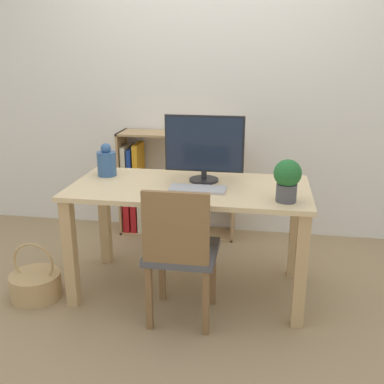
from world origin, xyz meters
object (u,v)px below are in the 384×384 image
at_px(monitor, 204,146).
at_px(basket, 36,284).
at_px(keyboard, 198,189).
at_px(bookshelf, 157,188).
at_px(chair, 180,250).
at_px(potted_plant, 287,179).
at_px(vase, 107,162).

bearing_deg(monitor, basket, -159.98).
relative_size(monitor, keyboard, 1.48).
bearing_deg(bookshelf, chair, -70.93).
bearing_deg(chair, monitor, 73.84).
bearing_deg(potted_plant, vase, 163.17).
bearing_deg(basket, monitor, 20.02).
bearing_deg(bookshelf, vase, -100.10).
relative_size(potted_plant, chair, 0.29).
xyz_separation_m(potted_plant, chair, (-0.57, -0.17, -0.40)).
bearing_deg(chair, vase, 130.15).
distance_m(vase, potted_plant, 1.22).
bearing_deg(potted_plant, bookshelf, 131.70).
height_order(keyboard, vase, vase).
distance_m(bookshelf, basket, 1.35).
distance_m(monitor, basket, 1.40).
distance_m(monitor, chair, 0.70).
height_order(monitor, vase, monitor).
distance_m(monitor, potted_plant, 0.61).
bearing_deg(basket, vase, 46.86).
xyz_separation_m(chair, bookshelf, (-0.46, 1.32, -0.06)).
xyz_separation_m(potted_plant, basket, (-1.55, -0.05, -0.77)).
distance_m(monitor, bookshelf, 1.12).
xyz_separation_m(bookshelf, basket, (-0.52, -1.20, -0.31)).
height_order(vase, potted_plant, potted_plant).
bearing_deg(keyboard, bookshelf, 116.37).
height_order(monitor, chair, monitor).
bearing_deg(basket, keyboard, 9.54).
bearing_deg(chair, potted_plant, 7.25).
height_order(vase, basket, vase).
relative_size(keyboard, basket, 0.89).
distance_m(potted_plant, bookshelf, 1.61).
height_order(potted_plant, bookshelf, potted_plant).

